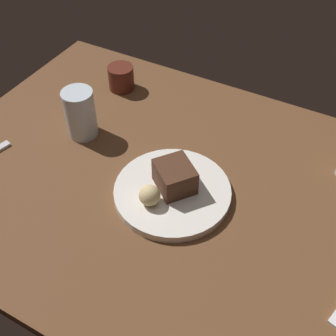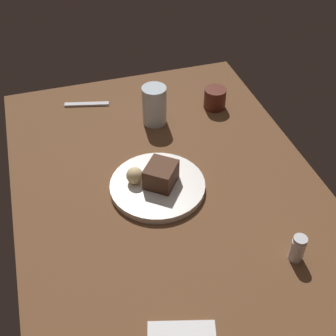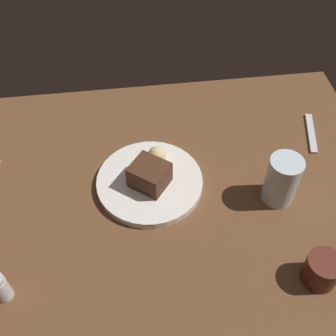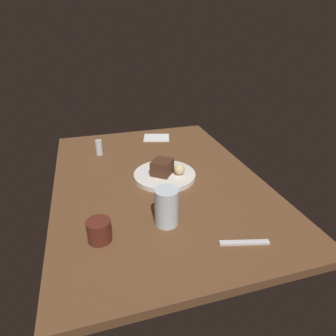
# 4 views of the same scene
# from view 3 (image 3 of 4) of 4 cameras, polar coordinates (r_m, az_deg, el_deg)

# --- Properties ---
(dining_table) EXTENTS (1.20, 0.84, 0.03)m
(dining_table) POSITION_cam_3_polar(r_m,az_deg,el_deg) (1.02, -2.31, -4.19)
(dining_table) COLOR brown
(dining_table) RESTS_ON ground
(dessert_plate) EXTENTS (0.26, 0.26, 0.02)m
(dessert_plate) POSITION_cam_3_polar(r_m,az_deg,el_deg) (1.02, -2.48, -1.95)
(dessert_plate) COLOR white
(dessert_plate) RESTS_ON dining_table
(chocolate_cake_slice) EXTENTS (0.11, 0.11, 0.06)m
(chocolate_cake_slice) POSITION_cam_3_polar(r_m,az_deg,el_deg) (0.98, -2.73, -0.98)
(chocolate_cake_slice) COLOR #472819
(chocolate_cake_slice) RESTS_ON dessert_plate
(bread_roll) EXTENTS (0.05, 0.05, 0.05)m
(bread_roll) POSITION_cam_3_polar(r_m,az_deg,el_deg) (1.03, -1.55, 1.76)
(bread_roll) COLOR #DBC184
(bread_roll) RESTS_ON dessert_plate
(salt_shaker) EXTENTS (0.03, 0.03, 0.07)m
(salt_shaker) POSITION_cam_3_polar(r_m,az_deg,el_deg) (0.91, -22.15, -15.04)
(salt_shaker) COLOR silver
(salt_shaker) RESTS_ON dining_table
(water_glass) EXTENTS (0.08, 0.08, 0.13)m
(water_glass) POSITION_cam_3_polar(r_m,az_deg,el_deg) (0.99, 15.43, -1.61)
(water_glass) COLOR silver
(water_glass) RESTS_ON dining_table
(coffee_cup) EXTENTS (0.07, 0.07, 0.07)m
(coffee_cup) POSITION_cam_3_polar(r_m,az_deg,el_deg) (0.92, 20.48, -13.05)
(coffee_cup) COLOR #562319
(coffee_cup) RESTS_ON dining_table
(dessert_spoon) EXTENTS (0.05, 0.15, 0.01)m
(dessert_spoon) POSITION_cam_3_polar(r_m,az_deg,el_deg) (1.21, 19.14, 4.58)
(dessert_spoon) COLOR silver
(dessert_spoon) RESTS_ON dining_table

